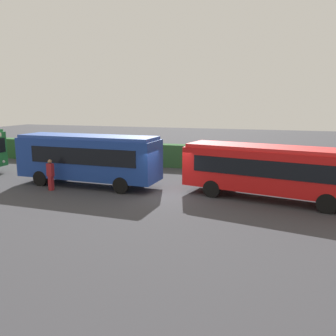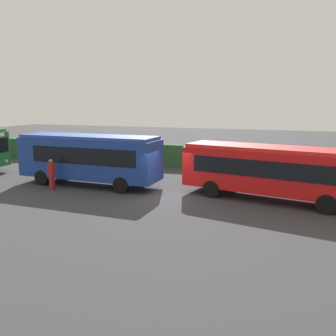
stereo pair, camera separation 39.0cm
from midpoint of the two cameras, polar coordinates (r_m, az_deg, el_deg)
The scene contains 6 objects.
ground_plane at distance 20.59m, azimuth 0.45°, elevation -4.54°, with size 106.12×106.12×0.00m, color #38383D.
bus_blue at distance 23.40m, azimuth -12.19°, elevation 1.79°, with size 9.60×2.83×3.29m.
bus_red at distance 20.23m, azimuth 16.94°, elevation -0.21°, with size 10.11×4.44×3.00m.
person_left at distance 22.90m, azimuth -17.88°, elevation -0.84°, with size 0.43×0.31×1.93m.
person_center at distance 24.05m, azimuth 11.60°, elevation -0.09°, with size 0.43×0.52×1.89m.
hedge_row at distance 28.99m, azimuth 6.14°, elevation 1.75°, with size 65.06×1.13×1.88m, color #2C592C.
Camera 2 is at (6.46, -18.79, 5.40)m, focal length 37.66 mm.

